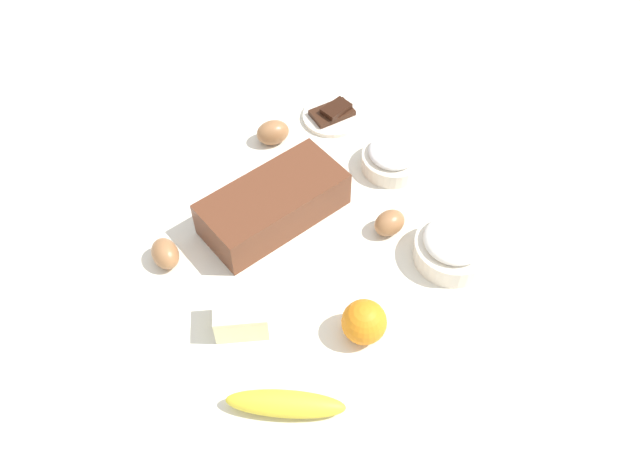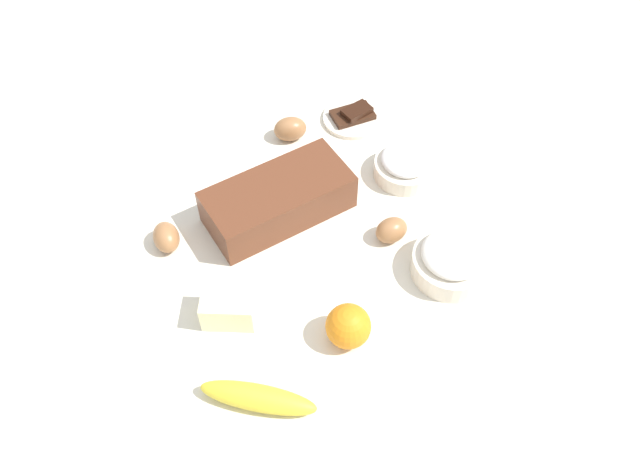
% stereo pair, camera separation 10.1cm
% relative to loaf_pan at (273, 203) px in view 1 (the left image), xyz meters
% --- Properties ---
extents(ground_plane, '(2.40, 2.40, 0.02)m').
position_rel_loaf_pan_xyz_m(ground_plane, '(0.05, -0.09, -0.05)').
color(ground_plane, silver).
extents(loaf_pan, '(0.30, 0.19, 0.08)m').
position_rel_loaf_pan_xyz_m(loaf_pan, '(0.00, 0.00, 0.00)').
color(loaf_pan, brown).
rests_on(loaf_pan, ground_plane).
extents(flour_bowl, '(0.14, 0.14, 0.07)m').
position_rel_loaf_pan_xyz_m(flour_bowl, '(0.26, -0.23, -0.01)').
color(flour_bowl, silver).
rests_on(flour_bowl, ground_plane).
extents(sugar_bowl, '(0.13, 0.13, 0.06)m').
position_rel_loaf_pan_xyz_m(sugar_bowl, '(0.27, 0.02, -0.01)').
color(sugar_bowl, silver).
rests_on(sugar_bowl, ground_plane).
extents(banana, '(0.19, 0.13, 0.04)m').
position_rel_loaf_pan_xyz_m(banana, '(-0.14, -0.37, -0.02)').
color(banana, yellow).
rests_on(banana, ground_plane).
extents(orange_fruit, '(0.08, 0.08, 0.08)m').
position_rel_loaf_pan_xyz_m(orange_fruit, '(0.04, -0.30, -0.00)').
color(orange_fruit, orange).
rests_on(orange_fruit, ground_plane).
extents(butter_block, '(0.11, 0.09, 0.06)m').
position_rel_loaf_pan_xyz_m(butter_block, '(-0.15, -0.20, -0.01)').
color(butter_block, '#F4EDB2').
rests_on(butter_block, ground_plane).
extents(egg_near_butter, '(0.05, 0.07, 0.05)m').
position_rel_loaf_pan_xyz_m(egg_near_butter, '(-0.22, -0.01, -0.02)').
color(egg_near_butter, '#A36E42').
rests_on(egg_near_butter, ground_plane).
extents(egg_beside_bowl, '(0.08, 0.06, 0.05)m').
position_rel_loaf_pan_xyz_m(egg_beside_bowl, '(0.08, 0.20, -0.02)').
color(egg_beside_bowl, '#A06B41').
rests_on(egg_beside_bowl, ground_plane).
extents(egg_loose, '(0.07, 0.06, 0.05)m').
position_rel_loaf_pan_xyz_m(egg_loose, '(0.19, -0.13, -0.02)').
color(egg_loose, '#A06B41').
rests_on(egg_loose, ground_plane).
extents(chocolate_plate, '(0.13, 0.13, 0.03)m').
position_rel_loaf_pan_xyz_m(chocolate_plate, '(0.23, 0.21, -0.03)').
color(chocolate_plate, silver).
rests_on(chocolate_plate, ground_plane).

